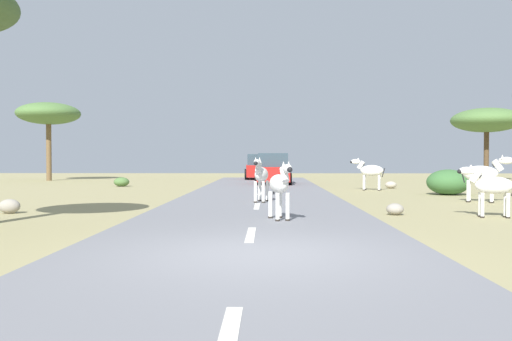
{
  "coord_description": "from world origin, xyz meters",
  "views": [
    {
      "loc": [
        0.14,
        -8.19,
        1.52
      ],
      "look_at": [
        -0.32,
        13.33,
        1.02
      ],
      "focal_mm": 37.39,
      "sensor_mm": 36.0,
      "label": 1
    }
  ],
  "objects_px": {
    "car_0": "(259,168)",
    "tree_0": "(49,114)",
    "rock_0": "(395,209)",
    "zebra_4": "(491,186)",
    "zebra_3": "(483,174)",
    "car_1": "(273,170)",
    "rock_1": "(391,185)",
    "zebra_0": "(280,185)",
    "zebra_1": "(370,171)",
    "bush_1": "(122,182)",
    "rock_3": "(10,206)",
    "zebra_2": "(261,175)",
    "tree_3": "(487,121)",
    "bush_0": "(448,182)"
  },
  "relations": [
    {
      "from": "tree_3",
      "to": "rock_1",
      "type": "distance_m",
      "value": 13.04
    },
    {
      "from": "zebra_4",
      "to": "zebra_3",
      "type": "bearing_deg",
      "value": -11.43
    },
    {
      "from": "tree_3",
      "to": "bush_1",
      "type": "distance_m",
      "value": 24.01
    },
    {
      "from": "car_0",
      "to": "rock_3",
      "type": "relative_size",
      "value": 7.63
    },
    {
      "from": "rock_0",
      "to": "rock_3",
      "type": "height_order",
      "value": "rock_3"
    },
    {
      "from": "rock_1",
      "to": "zebra_3",
      "type": "bearing_deg",
      "value": -81.97
    },
    {
      "from": "rock_1",
      "to": "rock_3",
      "type": "height_order",
      "value": "rock_3"
    },
    {
      "from": "zebra_4",
      "to": "zebra_1",
      "type": "bearing_deg",
      "value": 12.9
    },
    {
      "from": "car_1",
      "to": "rock_3",
      "type": "xyz_separation_m",
      "value": [
        -7.38,
        -15.93,
        -0.65
      ]
    },
    {
      "from": "zebra_0",
      "to": "zebra_1",
      "type": "relative_size",
      "value": 0.92
    },
    {
      "from": "zebra_0",
      "to": "rock_3",
      "type": "distance_m",
      "value": 7.62
    },
    {
      "from": "rock_0",
      "to": "rock_3",
      "type": "relative_size",
      "value": 0.79
    },
    {
      "from": "zebra_3",
      "to": "tree_0",
      "type": "xyz_separation_m",
      "value": [
        -22.14,
        17.31,
        3.51
      ]
    },
    {
      "from": "zebra_3",
      "to": "car_1",
      "type": "height_order",
      "value": "car_1"
    },
    {
      "from": "car_1",
      "to": "tree_3",
      "type": "bearing_deg",
      "value": 20.47
    },
    {
      "from": "zebra_0",
      "to": "bush_1",
      "type": "xyz_separation_m",
      "value": [
        -8.11,
        15.64,
        -0.64
      ]
    },
    {
      "from": "zebra_1",
      "to": "bush_1",
      "type": "relative_size",
      "value": 1.91
    },
    {
      "from": "car_1",
      "to": "rock_1",
      "type": "xyz_separation_m",
      "value": [
        5.89,
        -3.6,
        -0.67
      ]
    },
    {
      "from": "tree_3",
      "to": "rock_3",
      "type": "xyz_separation_m",
      "value": [
        -21.72,
        -21.49,
        -3.83
      ]
    },
    {
      "from": "car_0",
      "to": "car_1",
      "type": "xyz_separation_m",
      "value": [
        0.89,
        -7.02,
        0.0
      ]
    },
    {
      "from": "bush_0",
      "to": "zebra_3",
      "type": "bearing_deg",
      "value": -91.35
    },
    {
      "from": "zebra_2",
      "to": "rock_1",
      "type": "distance_m",
      "value": 11.1
    },
    {
      "from": "rock_1",
      "to": "bush_0",
      "type": "bearing_deg",
      "value": -74.65
    },
    {
      "from": "zebra_2",
      "to": "bush_0",
      "type": "distance_m",
      "value": 8.85
    },
    {
      "from": "zebra_3",
      "to": "bush_0",
      "type": "bearing_deg",
      "value": -154.77
    },
    {
      "from": "zebra_0",
      "to": "rock_0",
      "type": "distance_m",
      "value": 3.59
    },
    {
      "from": "zebra_0",
      "to": "bush_0",
      "type": "distance_m",
      "value": 11.87
    },
    {
      "from": "zebra_3",
      "to": "bush_0",
      "type": "height_order",
      "value": "zebra_3"
    },
    {
      "from": "car_0",
      "to": "rock_0",
      "type": "bearing_deg",
      "value": -82.92
    },
    {
      "from": "zebra_0",
      "to": "car_0",
      "type": "xyz_separation_m",
      "value": [
        -0.89,
        24.74,
        -0.03
      ]
    },
    {
      "from": "zebra_4",
      "to": "rock_0",
      "type": "relative_size",
      "value": 3.13
    },
    {
      "from": "car_0",
      "to": "tree_0",
      "type": "distance_m",
      "value": 14.74
    },
    {
      "from": "zebra_3",
      "to": "tree_3",
      "type": "height_order",
      "value": "tree_3"
    },
    {
      "from": "zebra_2",
      "to": "rock_1",
      "type": "relative_size",
      "value": 2.8
    },
    {
      "from": "rock_3",
      "to": "rock_0",
      "type": "bearing_deg",
      "value": -0.9
    },
    {
      "from": "zebra_1",
      "to": "bush_1",
      "type": "height_order",
      "value": "zebra_1"
    },
    {
      "from": "zebra_1",
      "to": "car_0",
      "type": "relative_size",
      "value": 0.36
    },
    {
      "from": "car_0",
      "to": "tree_0",
      "type": "xyz_separation_m",
      "value": [
        -14.17,
        -1.75,
        3.63
      ]
    },
    {
      "from": "car_1",
      "to": "tree_3",
      "type": "xyz_separation_m",
      "value": [
        14.35,
        5.56,
        3.18
      ]
    },
    {
      "from": "zebra_2",
      "to": "rock_3",
      "type": "xyz_separation_m",
      "value": [
        -6.87,
        -3.3,
        -0.75
      ]
    },
    {
      "from": "zebra_0",
      "to": "tree_3",
      "type": "height_order",
      "value": "tree_3"
    },
    {
      "from": "zebra_2",
      "to": "zebra_4",
      "type": "relative_size",
      "value": 1.1
    },
    {
      "from": "zebra_3",
      "to": "bush_1",
      "type": "distance_m",
      "value": 18.18
    },
    {
      "from": "zebra_2",
      "to": "tree_3",
      "type": "height_order",
      "value": "tree_3"
    },
    {
      "from": "tree_3",
      "to": "bush_0",
      "type": "height_order",
      "value": "tree_3"
    },
    {
      "from": "tree_3",
      "to": "bush_0",
      "type": "relative_size",
      "value": 2.77
    },
    {
      "from": "car_0",
      "to": "tree_0",
      "type": "relative_size",
      "value": 0.84
    },
    {
      "from": "zebra_3",
      "to": "car_1",
      "type": "xyz_separation_m",
      "value": [
        -7.08,
        12.04,
        -0.12
      ]
    },
    {
      "from": "zebra_0",
      "to": "rock_0",
      "type": "relative_size",
      "value": 3.17
    },
    {
      "from": "bush_1",
      "to": "rock_3",
      "type": "relative_size",
      "value": 1.42
    }
  ]
}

